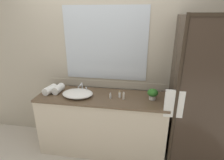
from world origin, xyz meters
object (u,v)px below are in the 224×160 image
object	(u,v)px
amenity_bottle_lotion	(120,94)
rolled_towel_middle	(58,89)
amenity_bottle_shampoo	(124,96)
sink_basin	(78,94)
amenity_bottle_body_wash	(110,96)
potted_plant	(153,93)
rolled_towel_near_edge	(50,90)
faucet	(82,88)

from	to	relation	value
amenity_bottle_lotion	rolled_towel_middle	world-z (taller)	rolled_towel_middle
amenity_bottle_shampoo	rolled_towel_middle	distance (m)	0.97
sink_basin	amenity_bottle_body_wash	xyz separation A→B (m)	(0.46, 0.01, -0.00)
potted_plant	amenity_bottle_body_wash	xyz separation A→B (m)	(-0.56, -0.06, -0.05)
amenity_bottle_body_wash	rolled_towel_near_edge	size ratio (longest dim) A/B	0.36
potted_plant	amenity_bottle_shampoo	distance (m)	0.39
potted_plant	rolled_towel_near_edge	bearing A→B (deg)	-178.81
faucet	amenity_bottle_body_wash	world-z (taller)	faucet
amenity_bottle_body_wash	rolled_towel_near_edge	xyz separation A→B (m)	(-0.90, 0.03, 0.02)
amenity_bottle_body_wash	potted_plant	bearing A→B (deg)	6.39
faucet	amenity_bottle_lotion	world-z (taller)	faucet
amenity_bottle_body_wash	rolled_towel_middle	world-z (taller)	rolled_towel_middle
potted_plant	faucet	bearing A→B (deg)	173.06
amenity_bottle_shampoo	rolled_towel_near_edge	bearing A→B (deg)	178.42
amenity_bottle_lotion	amenity_bottle_shampoo	bearing A→B (deg)	-38.35
amenity_bottle_body_wash	rolled_towel_middle	distance (m)	0.79
sink_basin	amenity_bottle_shampoo	world-z (taller)	amenity_bottle_shampoo
potted_plant	rolled_towel_middle	world-z (taller)	potted_plant
potted_plant	rolled_towel_near_edge	world-z (taller)	potted_plant
amenity_bottle_shampoo	rolled_towel_middle	xyz separation A→B (m)	(-0.96, 0.07, 0.01)
amenity_bottle_shampoo	amenity_bottle_body_wash	size ratio (longest dim) A/B	1.30
sink_basin	rolled_towel_middle	size ratio (longest dim) A/B	2.03
potted_plant	sink_basin	bearing A→B (deg)	-176.04
sink_basin	potted_plant	world-z (taller)	potted_plant
amenity_bottle_shampoo	rolled_towel_middle	bearing A→B (deg)	175.80
rolled_towel_middle	amenity_bottle_shampoo	bearing A→B (deg)	-4.20
potted_plant	rolled_towel_near_edge	size ratio (longest dim) A/B	0.67
amenity_bottle_shampoo	rolled_towel_near_edge	world-z (taller)	rolled_towel_near_edge
faucet	amenity_bottle_lotion	size ratio (longest dim) A/B	1.80
potted_plant	rolled_towel_middle	bearing A→B (deg)	179.54
sink_basin	rolled_towel_middle	world-z (taller)	rolled_towel_middle
amenity_bottle_lotion	rolled_towel_near_edge	world-z (taller)	rolled_towel_near_edge
amenity_bottle_body_wash	amenity_bottle_shampoo	bearing A→B (deg)	0.97
amenity_bottle_shampoo	rolled_towel_middle	world-z (taller)	rolled_towel_middle
sink_basin	rolled_towel_middle	distance (m)	0.33
potted_plant	amenity_bottle_body_wash	distance (m)	0.57
sink_basin	rolled_towel_near_edge	distance (m)	0.44
amenity_bottle_body_wash	rolled_towel_near_edge	distance (m)	0.90
rolled_towel_near_edge	rolled_towel_middle	distance (m)	0.12
faucet	amenity_bottle_lotion	xyz separation A→B (m)	(0.58, -0.14, 0.00)
amenity_bottle_shampoo	amenity_bottle_body_wash	bearing A→B (deg)	-179.03
sink_basin	amenity_bottle_shampoo	bearing A→B (deg)	0.97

